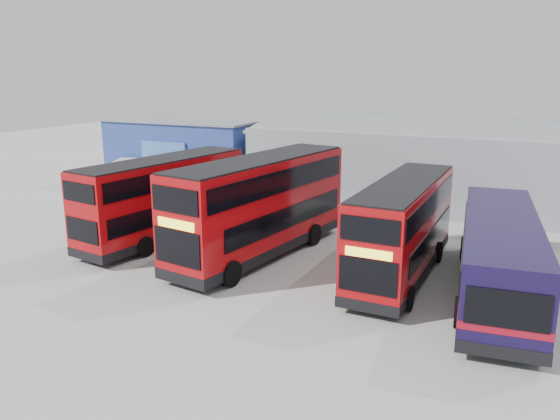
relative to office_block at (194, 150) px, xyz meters
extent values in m
plane|color=#969691|center=(14.00, -17.99, -2.58)|extent=(120.00, 120.00, 0.00)
cube|color=navy|center=(0.00, 0.01, -0.08)|extent=(12.00, 8.00, 5.00)
cube|color=slate|center=(0.00, 0.01, 2.47)|extent=(12.30, 8.30, 0.15)
cube|color=#4170BA|center=(0.00, -4.09, 0.42)|extent=(3.96, 0.15, 1.40)
cube|color=gray|center=(22.00, 2.01, -0.08)|extent=(30.00, 12.00, 5.00)
cube|color=slate|center=(22.00, -0.79, 2.67)|extent=(30.50, 6.33, 1.29)
cube|color=slate|center=(22.00, 4.80, 2.67)|extent=(30.50, 6.33, 1.29)
cube|color=#A0090D|center=(7.70, -14.28, -0.24)|extent=(3.92, 10.61, 4.00)
cube|color=black|center=(7.70, -14.28, -2.04)|extent=(3.97, 10.65, 0.44)
cube|color=black|center=(8.88, -14.85, -0.70)|extent=(1.30, 8.70, 0.94)
cube|color=black|center=(6.40, -14.50, -0.70)|extent=(1.30, 8.70, 0.94)
cube|color=black|center=(8.94, -14.46, 0.97)|extent=(1.44, 9.67, 0.94)
cube|color=black|center=(6.46, -14.11, 0.97)|extent=(1.44, 9.67, 0.94)
cube|color=black|center=(8.44, -9.14, -0.80)|extent=(2.20, 0.37, 1.33)
cube|color=black|center=(8.44, -9.14, 0.97)|extent=(2.20, 0.37, 0.94)
cube|color=yellow|center=(8.44, -9.13, 0.08)|extent=(1.76, 0.29, 0.35)
cube|color=black|center=(6.95, -19.43, -0.80)|extent=(2.16, 0.36, 1.09)
cube|color=black|center=(6.95, -19.43, 0.97)|extent=(2.16, 0.36, 0.89)
cube|color=black|center=(7.70, -14.28, 1.78)|extent=(3.75, 10.44, 0.10)
cylinder|color=black|center=(9.38, -10.89, -2.07)|extent=(0.46, 1.06, 1.03)
cylinder|color=black|center=(7.04, -10.55, -2.07)|extent=(0.46, 1.06, 1.03)
cylinder|color=black|center=(8.49, -17.04, -2.07)|extent=(0.46, 1.06, 1.03)
cylinder|color=black|center=(6.15, -16.70, -2.07)|extent=(0.46, 1.06, 1.03)
cube|color=#A0090D|center=(13.52, -14.42, -0.01)|extent=(4.39, 11.65, 4.39)
cube|color=black|center=(13.52, -14.42, -1.98)|extent=(4.43, 11.70, 0.49)
cube|color=black|center=(12.23, -13.78, -0.52)|extent=(1.50, 9.54, 1.03)
cube|color=black|center=(14.95, -14.20, -0.52)|extent=(1.50, 9.54, 1.03)
cube|color=black|center=(12.16, -14.21, 1.32)|extent=(1.66, 10.61, 1.03)
cube|color=black|center=(14.88, -14.62, 1.32)|extent=(1.66, 10.61, 1.03)
cube|color=black|center=(12.67, -20.06, -0.63)|extent=(2.42, 0.42, 1.46)
cube|color=black|center=(12.67, -20.06, 1.32)|extent=(2.42, 0.42, 1.03)
cube|color=yellow|center=(12.66, -20.07, 0.35)|extent=(1.93, 0.34, 0.38)
cube|color=black|center=(14.38, -8.77, -0.63)|extent=(2.36, 0.41, 1.19)
cube|color=black|center=(14.38, -8.77, 1.32)|extent=(2.36, 0.41, 0.98)
cube|color=black|center=(13.52, -14.42, 2.21)|extent=(4.20, 11.47, 0.11)
cylinder|color=black|center=(11.64, -18.13, -2.02)|extent=(0.51, 1.17, 1.13)
cylinder|color=black|center=(14.22, -18.52, -2.02)|extent=(0.51, 1.17, 1.13)
cylinder|color=black|center=(12.67, -11.38, -2.02)|extent=(0.51, 1.17, 1.13)
cylinder|color=black|center=(15.24, -11.77, -2.02)|extent=(0.51, 1.17, 1.13)
cube|color=#A0090D|center=(20.39, -14.24, -0.31)|extent=(2.52, 10.08, 3.87)
cube|color=black|center=(20.39, -14.24, -2.05)|extent=(2.56, 10.11, 0.43)
cube|color=black|center=(19.18, -13.84, -0.76)|extent=(0.16, 8.51, 0.91)
cube|color=black|center=(21.61, -13.87, -0.76)|extent=(0.16, 8.51, 0.91)
cube|color=black|center=(19.18, -14.22, 0.86)|extent=(0.17, 9.47, 0.91)
cube|color=black|center=(21.61, -14.25, 0.86)|extent=(0.17, 9.47, 0.91)
cube|color=black|center=(20.33, -19.28, -0.86)|extent=(2.15, 0.08, 1.29)
cube|color=black|center=(20.33, -19.28, 0.86)|extent=(2.15, 0.08, 0.91)
cube|color=yellow|center=(20.33, -19.29, 0.00)|extent=(1.72, 0.06, 0.33)
cube|color=black|center=(20.46, -9.20, -0.86)|extent=(2.11, 0.08, 1.05)
cube|color=black|center=(20.46, -9.20, 0.86)|extent=(2.11, 0.08, 0.86)
cube|color=black|center=(20.39, -14.24, 1.65)|extent=(2.38, 9.93, 0.10)
cylinder|color=black|center=(19.20, -17.71, -2.08)|extent=(0.32, 1.00, 0.99)
cylinder|color=black|center=(21.50, -17.74, -2.08)|extent=(0.32, 1.00, 0.99)
cylinder|color=black|center=(19.28, -11.69, -2.08)|extent=(0.32, 1.00, 0.99)
cylinder|color=black|center=(21.57, -11.72, -2.08)|extent=(0.32, 1.00, 0.99)
cube|color=black|center=(24.39, -14.87, -0.76)|extent=(3.94, 12.16, 2.88)
cube|color=black|center=(24.39, -14.87, -2.00)|extent=(3.99, 12.20, 0.43)
cube|color=maroon|center=(24.39, -14.87, -1.28)|extent=(3.98, 12.19, 0.27)
cube|color=black|center=(25.80, -15.05, -0.30)|extent=(1.09, 9.94, 1.03)
cube|color=black|center=(23.06, -15.34, -0.30)|extent=(1.09, 9.94, 1.03)
cube|color=black|center=(23.77, -8.91, -0.57)|extent=(2.43, 0.31, 1.41)
cube|color=black|center=(25.02, -20.83, -0.57)|extent=(2.38, 0.30, 1.19)
cylinder|color=black|center=(25.25, -10.52, -2.02)|extent=(0.46, 1.16, 1.13)
cylinder|color=black|center=(22.66, -10.80, -2.02)|extent=(0.46, 1.16, 1.13)
cylinder|color=black|center=(26.04, -18.08, -2.02)|extent=(0.46, 1.16, 1.13)
cylinder|color=black|center=(23.45, -18.35, -2.02)|extent=(0.46, 1.16, 1.13)
cube|color=silver|center=(-1.50, -6.77, -1.24)|extent=(4.17, 5.76, 2.03)
cube|color=black|center=(-0.38, -9.22, -0.92)|extent=(1.77, 0.85, 0.75)
cube|color=black|center=(-1.78, -8.78, -0.92)|extent=(0.45, 0.90, 0.64)
cube|color=black|center=(0.20, -7.87, -0.92)|extent=(0.45, 0.90, 0.64)
cylinder|color=black|center=(-1.68, -8.85, -2.19)|extent=(0.55, 0.81, 0.77)
cylinder|color=black|center=(0.19, -8.00, -2.19)|extent=(0.55, 0.81, 0.77)
cylinder|color=black|center=(-3.19, -5.54, -2.19)|extent=(0.55, 0.81, 0.77)
cylinder|color=black|center=(-1.32, -4.69, -2.19)|extent=(0.55, 0.81, 0.77)
camera|label=1|loc=(25.31, -37.10, 6.26)|focal=35.00mm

